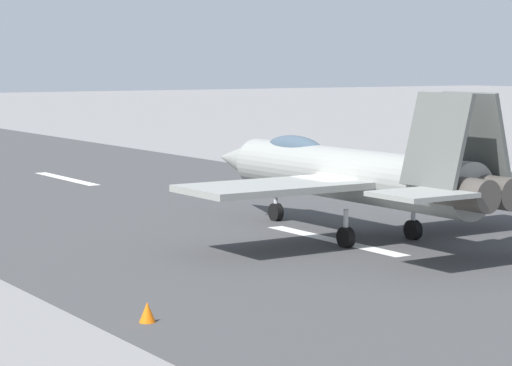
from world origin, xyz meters
TOP-DOWN VIEW (x-y plane):
  - ground_plane at (0.00, 0.00)m, footprint 400.00×400.00m
  - runway_strip at (-0.02, 0.00)m, footprint 240.00×26.00m
  - fighter_jet at (0.52, -1.03)m, footprint 17.52×14.93m
  - crew_person at (16.38, -11.13)m, footprint 0.49×0.58m
  - marker_cone_near at (-7.71, 11.73)m, footprint 0.44×0.44m

SIDE VIEW (x-z plane):
  - ground_plane at x=0.00m, z-range 0.00..0.00m
  - runway_strip at x=-0.02m, z-range 0.00..0.02m
  - marker_cone_near at x=-7.71m, z-range 0.00..0.55m
  - crew_person at x=16.38m, z-range 0.00..1.65m
  - fighter_jet at x=0.52m, z-range -0.37..5.30m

